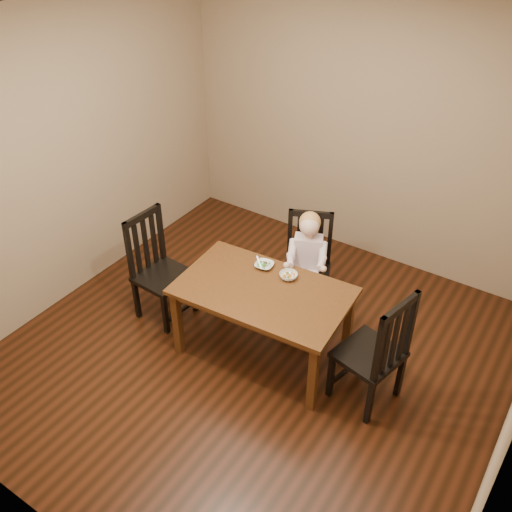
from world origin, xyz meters
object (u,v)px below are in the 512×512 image
Objects in this scene: toddler at (308,256)px; bowl_veg at (288,276)px; dining_table at (263,297)px; chair_right at (376,352)px; bowl_peas at (264,265)px; chair_child at (307,266)px; chair_left at (159,269)px.

toddler is 0.48m from bowl_veg.
bowl_veg is (0.09, 0.24, 0.10)m from dining_table.
chair_right reaches higher than bowl_peas.
chair_child is at bearing -90.00° from toddler.
chair_child is at bearing 130.46° from chair_left.
dining_table is at bearing -59.01° from bowl_peas.
dining_table is 9.32× the size of bowl_peas.
bowl_veg reaches higher than dining_table.
bowl_veg is at bearing 89.18° from chair_right.
chair_child is 6.33× the size of bowl_peas.
chair_left is (-1.08, -0.82, 0.03)m from chair_child.
chair_right is 1.19m from bowl_peas.
chair_child is at bearing 100.39° from bowl_veg.
chair_right is (0.99, -0.72, 0.04)m from chair_child.
bowl_veg is (1.17, 0.31, 0.22)m from chair_left.
chair_child is 0.92× the size of chair_right.
toddler is at bearing 90.00° from chair_child.
toddler reaches higher than bowl_veg.
chair_child is (0.00, 0.75, -0.14)m from dining_table.
bowl_peas is at bearing 176.02° from bowl_veg.
bowl_peas is (0.92, 0.33, 0.22)m from chair_left.
bowl_veg is (-0.90, 0.21, 0.21)m from chair_right.
dining_table is 1.00m from chair_right.
dining_table is at bearing 104.16° from chair_right.
chair_right reaches higher than chair_left.
chair_child reaches higher than dining_table.
dining_table is at bearing -111.23° from bowl_veg.
toddler reaches higher than dining_table.
chair_child is at bearing 66.51° from chair_right.
bowl_veg is (0.09, -0.51, 0.25)m from chair_child.
dining_table is 2.53× the size of toddler.
bowl_veg is at bearing 68.77° from dining_table.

